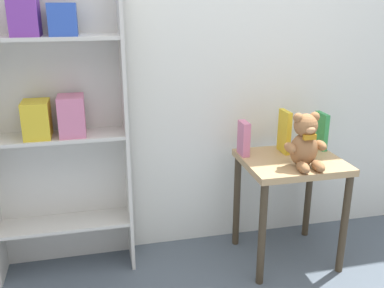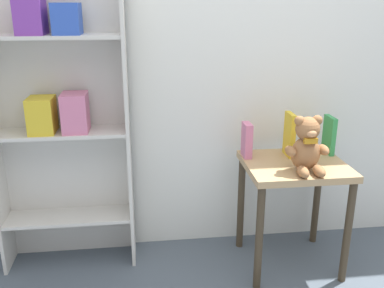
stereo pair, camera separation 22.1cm
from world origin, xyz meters
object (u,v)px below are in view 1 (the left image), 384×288
object	(u,v)px
display_table	(290,177)
bookshelf_side	(55,118)
teddy_bear	(305,143)
book_standing_pink	(244,138)
book_standing_green	(321,131)
book_standing_yellow	(284,132)

from	to	relation	value
display_table	bookshelf_side	bearing A→B (deg)	170.11
bookshelf_side	display_table	distance (m)	1.29
teddy_bear	book_standing_pink	world-z (taller)	teddy_bear
display_table	book_standing_green	xyz separation A→B (m)	(0.23, 0.13, 0.21)
book_standing_pink	book_standing_green	distance (m)	0.47
book_standing_yellow	bookshelf_side	bearing A→B (deg)	175.36
bookshelf_side	book_standing_yellow	distance (m)	1.23
teddy_bear	book_standing_green	xyz separation A→B (m)	(0.23, 0.24, -0.02)
teddy_bear	bookshelf_side	bearing A→B (deg)	165.07
book_standing_pink	book_standing_yellow	size ratio (longest dim) A/B	0.79
book_standing_pink	book_standing_yellow	world-z (taller)	book_standing_yellow
bookshelf_side	book_standing_yellow	bearing A→B (deg)	-4.68
bookshelf_side	book_standing_pink	distance (m)	1.00
teddy_bear	book_standing_green	bearing A→B (deg)	47.03
teddy_bear	book_standing_pink	distance (m)	0.34
book_standing_yellow	book_standing_green	distance (m)	0.24
teddy_bear	book_standing_yellow	size ratio (longest dim) A/B	1.19
display_table	book_standing_green	distance (m)	0.34
teddy_bear	book_standing_yellow	distance (m)	0.23
book_standing_yellow	display_table	bearing A→B (deg)	-89.97
bookshelf_side	teddy_bear	size ratio (longest dim) A/B	5.39
display_table	book_standing_pink	world-z (taller)	book_standing_pink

